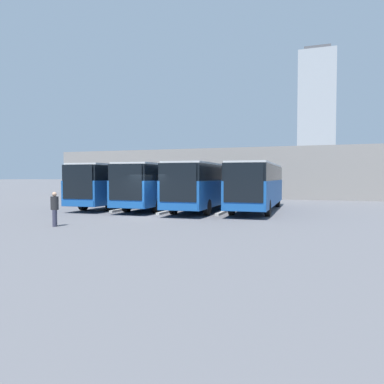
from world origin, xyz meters
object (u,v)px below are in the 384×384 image
bus_1 (206,184)px  bus_0 (258,185)px  bus_3 (122,184)px  bus_2 (162,184)px  pedestrian (55,208)px

bus_1 → bus_0: bearing=-170.3°
bus_0 → bus_3: size_ratio=1.00×
bus_0 → bus_3: 10.69m
bus_2 → pedestrian: bus_2 is taller
bus_1 → pedestrian: 11.67m
bus_2 → pedestrian: (0.52, 11.28, -0.94)m
bus_2 → bus_3: 3.57m
bus_0 → bus_2: 7.13m
pedestrian → bus_3: bearing=-15.2°
bus_2 → pedestrian: size_ratio=7.27×
bus_0 → bus_2: (7.12, 0.36, 0.00)m
bus_3 → pedestrian: size_ratio=7.27×
bus_0 → bus_2: same height
bus_0 → pedestrian: bus_0 is taller
bus_1 → bus_3: same height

